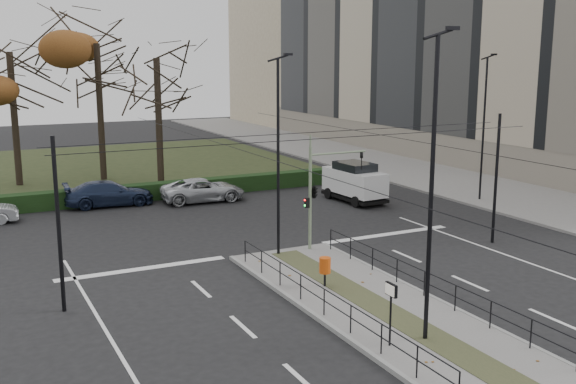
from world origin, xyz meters
The scene contains 20 objects.
ground centered at (0.00, 0.00, 0.00)m, with size 140.00×140.00×0.00m, color black.
median_island centered at (0.00, -2.50, 0.07)m, with size 4.40×15.00×0.14m, color slate.
sidewalk_east centered at (18.00, 22.00, 0.07)m, with size 8.00×90.00×0.14m, color slate.
park centered at (-6.00, 32.00, 0.05)m, with size 38.00×26.00×0.10m, color #273018.
hedge centered at (-6.00, 18.60, 0.50)m, with size 38.00×1.00×1.00m, color black.
apartment_block centered at (27.97, 23.97, 10.39)m, with size 13.09×52.10×21.64m.
median_railing centered at (0.00, -2.60, 0.98)m, with size 4.14×13.24×0.92m.
catenary centered at (0.00, 1.62, 3.42)m, with size 20.00×34.00×6.00m.
traffic_light centered at (1.54, 4.50, 2.79)m, with size 3.11×1.75×4.55m.
litter_bin centered at (-0.61, -0.12, 0.93)m, with size 0.43×0.43×1.10m.
info_panel centered at (-1.51, -5.54, 1.65)m, with size 0.11×0.50×1.92m.
streetlamp_median_near centered at (-0.24, -5.62, 4.82)m, with size 0.77×0.16×9.20m.
streetlamp_median_far centered at (-0.30, 4.41, 4.47)m, with size 0.71×0.15×8.51m.
streetlamp_sidewalk centered at (15.44, 9.25, 4.48)m, with size 0.71×0.15×8.54m.
parked_car_third centered at (-4.65, 18.00, 0.73)m, with size 2.04×5.03×1.46m, color #1C2742.
parked_car_fourth centered at (0.65, 16.72, 0.69)m, with size 2.29×4.97×1.38m, color #ADB0B5.
white_van centered at (8.70, 12.61, 1.23)m, with size 2.24×4.49×2.36m.
rust_tree centered at (-8.71, 26.75, 8.81)m, with size 10.08×10.08×11.46m.
bare_tree_center centered at (-3.24, 26.34, 8.70)m, with size 7.13×7.13×12.34m.
bare_tree_near centered at (-0.12, 22.97, 7.81)m, with size 6.02×6.02×11.06m.
Camera 1 is at (-12.52, -20.78, 8.50)m, focal length 42.00 mm.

